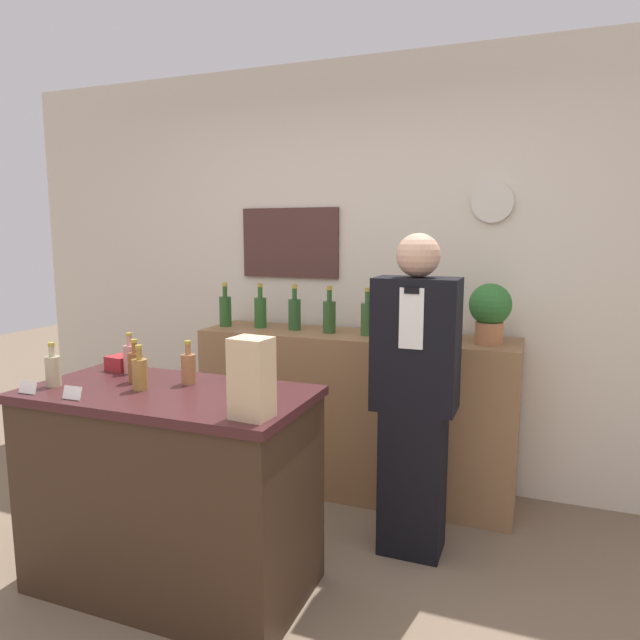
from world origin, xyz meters
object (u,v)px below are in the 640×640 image
Objects in this scene: potted_plant at (490,310)px; tape_dispenser at (257,413)px; shopkeeper at (415,398)px; paper_bag at (252,378)px.

tape_dispenser is at bearing -116.03° from potted_plant.
potted_plant is at bearing 63.97° from tape_dispenser.
shopkeeper is 1.03m from paper_bag.
shopkeeper reaches higher than potted_plant.
shopkeeper reaches higher than paper_bag.
paper_bag is 0.13m from tape_dispenser.
paper_bag reaches higher than tape_dispenser.
tape_dispenser is (-0.40, -0.91, 0.15)m from shopkeeper.
paper_bag is 3.39× the size of tape_dispenser.
paper_bag is at bearing 158.50° from tape_dispenser.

